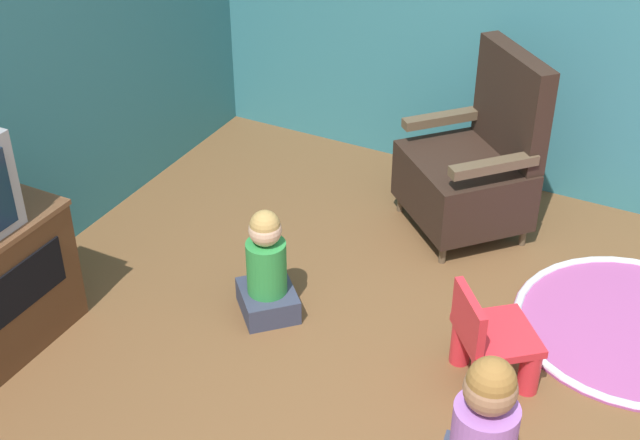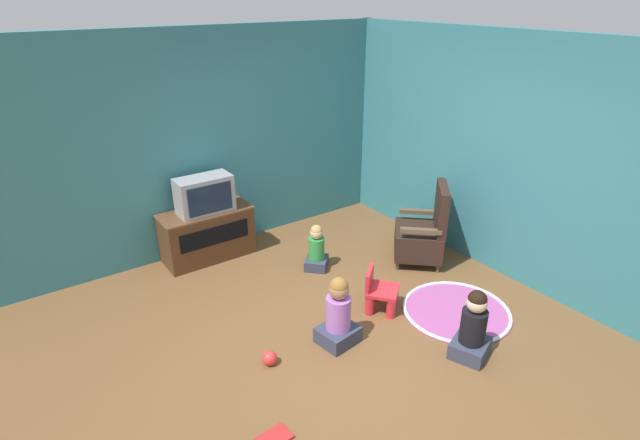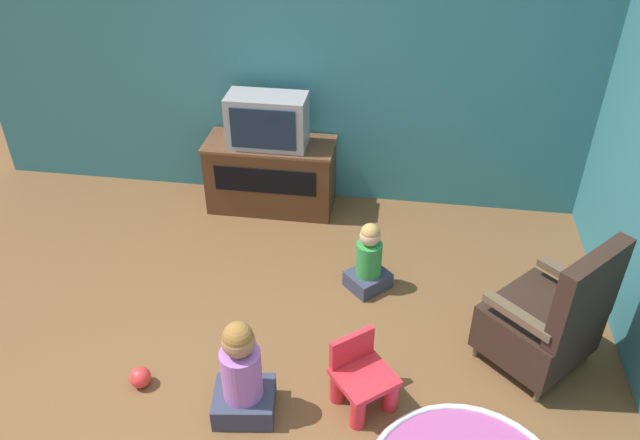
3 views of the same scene
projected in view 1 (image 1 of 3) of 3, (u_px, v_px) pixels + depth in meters
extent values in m
cylinder|color=brown|center=(400.00, 203.00, 4.86)|extent=(0.04, 0.04, 0.10)
cylinder|color=brown|center=(443.00, 254.00, 4.46)|extent=(0.04, 0.04, 0.10)
cylinder|color=brown|center=(475.00, 188.00, 4.99)|extent=(0.04, 0.04, 0.10)
cylinder|color=brown|center=(523.00, 236.00, 4.59)|extent=(0.04, 0.04, 0.10)
cube|color=black|center=(463.00, 185.00, 4.61)|extent=(0.81, 0.81, 0.32)
cube|color=black|center=(512.00, 103.00, 4.44)|extent=(0.46, 0.49, 0.54)
cube|color=brown|center=(444.00, 118.00, 4.68)|extent=(0.38, 0.36, 0.05)
cube|color=brown|center=(494.00, 166.00, 4.26)|extent=(0.38, 0.36, 0.05)
cylinder|color=red|center=(530.00, 368.00, 3.65)|extent=(0.09, 0.09, 0.24)
cylinder|color=red|center=(508.00, 333.00, 3.84)|extent=(0.09, 0.09, 0.24)
cylinder|color=red|center=(481.00, 376.00, 3.62)|extent=(0.09, 0.09, 0.24)
cylinder|color=red|center=(461.00, 340.00, 3.80)|extent=(0.09, 0.09, 0.24)
cube|color=red|center=(498.00, 335.00, 3.67)|extent=(0.44, 0.44, 0.04)
cube|color=red|center=(469.00, 317.00, 3.58)|extent=(0.24, 0.21, 0.20)
cylinder|color=#A54C8C|center=(633.00, 328.00, 4.05)|extent=(1.09, 1.09, 0.01)
torus|color=silver|center=(634.00, 327.00, 4.04)|extent=(1.08, 1.08, 0.04)
cube|color=#33384C|center=(268.00, 301.00, 4.12)|extent=(0.37, 0.37, 0.12)
cylinder|color=#2D8C3F|center=(267.00, 267.00, 4.02)|extent=(0.18, 0.18, 0.26)
sphere|color=#D8AD8C|center=(265.00, 230.00, 3.91)|extent=(0.15, 0.15, 0.15)
sphere|color=tan|center=(265.00, 225.00, 3.89)|extent=(0.14, 0.14, 0.14)
sphere|color=#9E7051|center=(490.00, 389.00, 2.92)|extent=(0.18, 0.18, 0.18)
sphere|color=olive|center=(491.00, 382.00, 2.91)|extent=(0.17, 0.17, 0.17)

